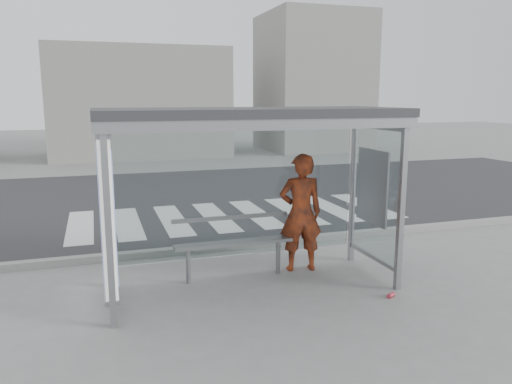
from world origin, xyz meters
TOP-DOWN VIEW (x-y plane):
  - ground at (0.00, 0.00)m, footprint 80.00×80.00m
  - road at (0.00, 7.00)m, footprint 30.00×10.00m
  - curb at (0.00, 1.95)m, footprint 30.00×0.18m
  - crosswalk at (1.00, 4.50)m, footprint 7.55×3.00m
  - bus_shelter at (-0.37, 0.06)m, footprint 4.25×1.65m
  - building_center at (0.00, 18.00)m, footprint 8.00×5.00m
  - building_right at (9.00, 18.00)m, footprint 5.00×5.00m
  - person at (0.97, 0.52)m, footprint 0.76×0.56m
  - bench at (-0.15, 0.50)m, footprint 1.85×0.32m
  - soda_can at (1.74, -0.95)m, footprint 0.14×0.12m

SIDE VIEW (x-z plane):
  - ground at x=0.00m, z-range 0.00..0.00m
  - crosswalk at x=1.00m, z-range 0.00..0.00m
  - road at x=0.00m, z-range 0.00..0.01m
  - soda_can at x=1.74m, z-range 0.00..0.07m
  - curb at x=0.00m, z-range 0.00..0.12m
  - bench at x=-0.15m, z-range 0.09..1.04m
  - person at x=0.97m, z-range 0.00..1.90m
  - bus_shelter at x=-0.37m, z-range 0.67..3.29m
  - building_center at x=0.00m, z-range 0.00..5.00m
  - building_right at x=9.00m, z-range 0.00..7.00m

